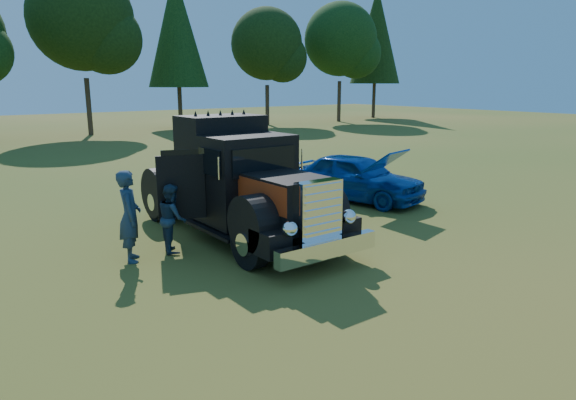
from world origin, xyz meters
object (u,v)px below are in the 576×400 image
Objects in this scene: hotrod_coupe at (356,177)px; spectator_far at (172,218)px; diamond_t_truck at (240,187)px; spectator_near at (130,216)px.

spectator_far is (-7.08, -1.29, 0.01)m from hotrod_coupe.
hotrod_coupe reaches higher than spectator_far.
spectator_near is at bearing -177.58° from diamond_t_truck.
hotrod_coupe is at bearing -60.51° from spectator_near.
spectator_far is (1.00, 0.06, -0.21)m from spectator_near.
hotrod_coupe is (5.23, 1.23, -0.50)m from diamond_t_truck.
spectator_far is at bearing -169.71° from hotrod_coupe.
hotrod_coupe is at bearing -63.48° from spectator_far.
diamond_t_truck is at bearing -166.80° from hotrod_coupe.
spectator_near is 1.03m from spectator_far.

